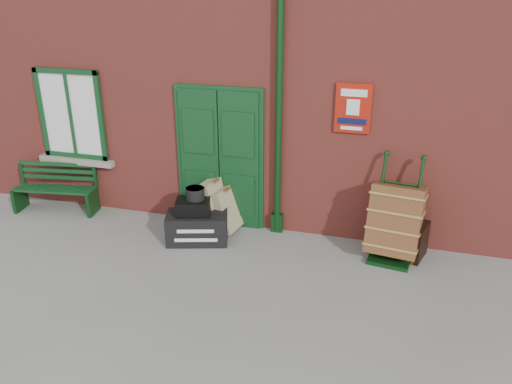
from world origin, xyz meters
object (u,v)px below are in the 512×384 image
(dark_trunk, at_px, (400,237))
(porter_trolley, at_px, (395,221))
(bench, at_px, (56,187))
(houdini_trunk, at_px, (197,227))

(dark_trunk, bearing_deg, porter_trolley, -108.05)
(bench, height_order, houdini_trunk, bench)
(porter_trolley, relative_size, dark_trunk, 2.04)
(houdini_trunk, bearing_deg, porter_trolley, -9.94)
(bench, height_order, dark_trunk, bench)
(houdini_trunk, height_order, dark_trunk, dark_trunk)
(porter_trolley, distance_m, dark_trunk, 0.35)
(bench, xyz_separation_m, houdini_trunk, (2.76, -0.40, -0.20))
(porter_trolley, height_order, dark_trunk, porter_trolley)
(bench, relative_size, porter_trolley, 0.98)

